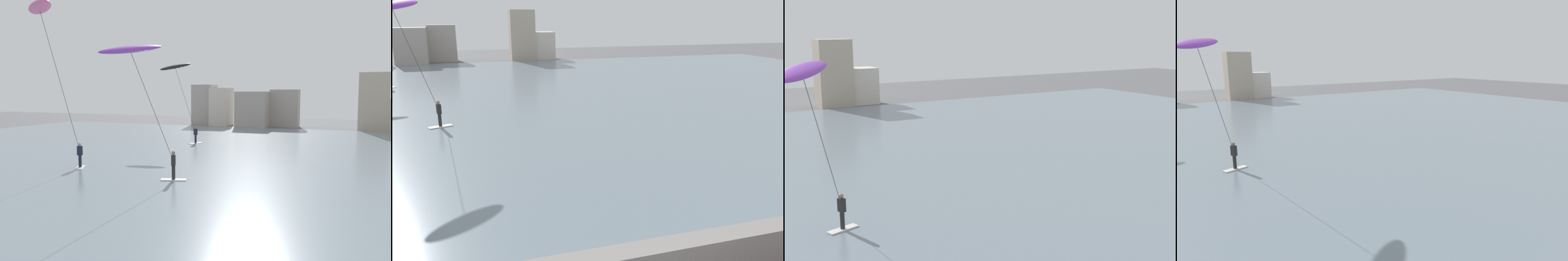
% 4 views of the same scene
% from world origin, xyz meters
% --- Properties ---
extents(water_bay, '(84.00, 52.00, 0.10)m').
position_xyz_m(water_bay, '(0.00, 30.56, 0.05)').
color(water_bay, slate).
rests_on(water_bay, ground).
extents(kitesurfer_purple, '(3.95, 3.71, 7.59)m').
position_xyz_m(kitesurfer_purple, '(-8.05, 19.71, 6.68)').
color(kitesurfer_purple, silver).
rests_on(kitesurfer_purple, water_bay).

